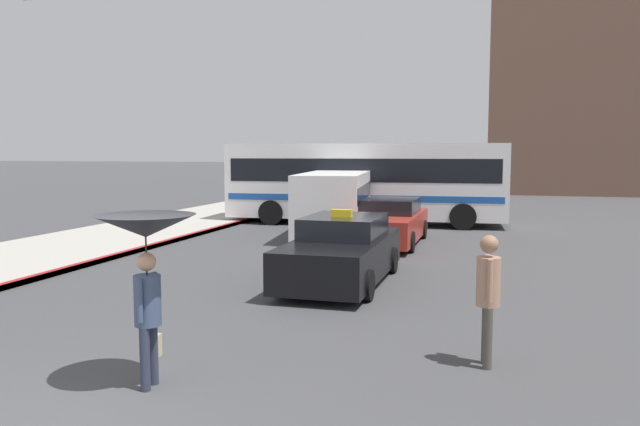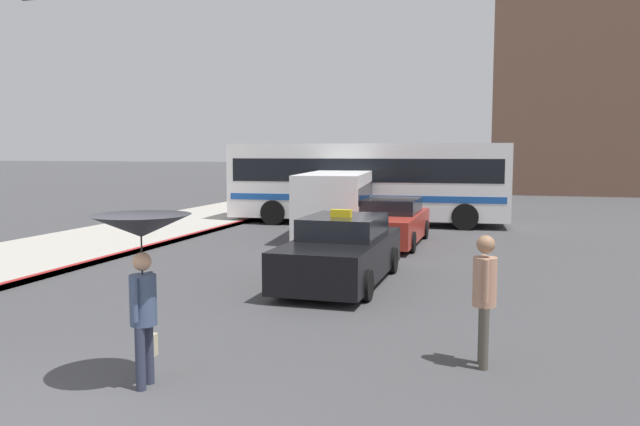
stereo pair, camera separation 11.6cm
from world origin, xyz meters
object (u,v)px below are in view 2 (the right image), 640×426
Objects in this scene: sedan_red at (391,223)px; city_bus at (367,179)px; pedestrian_with_umbrella at (142,245)px; pedestrian_man at (485,289)px; taxi at (342,252)px; ambulance_van at (336,201)px.

sedan_red is 5.46m from city_bus.
pedestrian_with_umbrella is 1.19× the size of pedestrian_man.
ambulance_van is at bearing -74.22° from taxi.
ambulance_van is 12.95m from pedestrian_man.
ambulance_van reaches higher than pedestrian_man.
sedan_red is at bearing 16.16° from city_bus.
taxi is 5.53m from pedestrian_man.
ambulance_van is 13.82m from pedestrian_with_umbrella.
city_bus reaches higher than ambulance_van.
taxi is 2.21× the size of pedestrian_with_umbrella.
city_bus reaches higher than sedan_red.
pedestrian_with_umbrella reaches higher than sedan_red.
taxi is at bearing 89.83° from sedan_red.
taxi is at bearing -152.25° from pedestrian_man.
pedestrian_with_umbrella is at bearing 86.36° from sedan_red.
ambulance_van is at bearing -33.17° from sedan_red.
city_bus is 5.18× the size of pedestrian_with_umbrella.
ambulance_van is 3.40× the size of pedestrian_man.
pedestrian_man is (3.87, 1.88, -0.69)m from pedestrian_with_umbrella.
city_bus is 6.19× the size of pedestrian_man.
pedestrian_with_umbrella reaches higher than taxi.
city_bus is at bearing -101.22° from ambulance_van.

